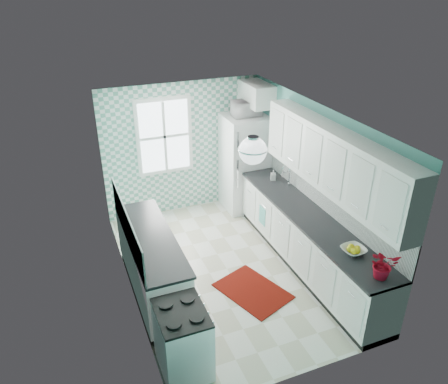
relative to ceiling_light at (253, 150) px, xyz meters
name	(u,v)px	position (x,y,z in m)	size (l,w,h in m)	color
floor	(227,269)	(0.00, 0.80, -2.33)	(3.00, 4.40, 0.02)	silver
ceiling	(228,117)	(0.00, 0.80, 0.19)	(3.00, 4.40, 0.02)	white
wall_back	(183,148)	(0.00, 3.01, -1.07)	(3.00, 0.02, 2.50)	#5BB0A4
wall_front	(307,293)	(0.00, -1.41, -1.07)	(3.00, 0.02, 2.50)	#5BB0A4
wall_left	(124,220)	(-1.51, 0.80, -1.07)	(0.02, 4.40, 2.50)	#5BB0A4
wall_right	(316,183)	(1.51, 0.80, -1.07)	(0.02, 4.40, 2.50)	#5BB0A4
accent_wall	(183,149)	(0.00, 2.99, -1.07)	(3.00, 0.01, 2.50)	#5DA08D
window	(164,136)	(-0.35, 2.96, -0.77)	(1.04, 0.05, 1.44)	white
backsplash_right	(329,197)	(1.49, 0.40, -1.13)	(0.02, 3.60, 0.51)	white
backsplash_left	(127,226)	(-1.49, 0.73, -1.13)	(0.02, 2.15, 0.51)	white
upper_cabinets_right	(333,161)	(1.33, 0.20, -0.42)	(0.33, 3.20, 0.90)	white
upper_cabinet_fridge	(256,94)	(1.30, 2.63, -0.07)	(0.40, 0.74, 0.40)	white
ceiling_light	(253,150)	(0.00, 0.00, 0.00)	(0.34, 0.34, 0.35)	silver
base_cabinets_right	(308,243)	(1.20, 0.40, -1.87)	(0.60, 3.60, 0.90)	white
countertop_right	(310,217)	(1.19, 0.40, -1.40)	(0.63, 3.60, 0.04)	black
base_cabinets_left	(152,266)	(-1.20, 0.73, -1.87)	(0.60, 2.15, 0.90)	white
countertop_left	(151,238)	(-1.19, 0.73, -1.40)	(0.63, 2.15, 0.04)	black
fridge	(245,163)	(1.11, 2.61, -1.39)	(0.81, 0.80, 1.86)	white
stove	(183,339)	(-1.20, -0.77, -1.88)	(0.56, 0.70, 0.84)	white
sink	(279,188)	(1.20, 1.41, -1.39)	(0.55, 0.46, 0.53)	silver
rug	(253,291)	(0.15, 0.15, -2.32)	(0.73, 1.04, 0.02)	#611505
dish_towel	(262,216)	(0.89, 1.37, -1.84)	(0.01, 0.22, 0.33)	#50BDA1
fruit_bowl	(353,250)	(1.20, -0.64, -1.34)	(0.31, 0.31, 0.08)	white
potted_plant	(383,265)	(1.20, -1.19, -1.20)	(0.33, 0.29, 0.37)	#9F0512
soap_bottle	(273,175)	(1.25, 1.72, -1.29)	(0.08, 0.09, 0.19)	#8AA8B5
microwave	(246,108)	(1.11, 2.61, -0.32)	(0.51, 0.34, 0.28)	white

